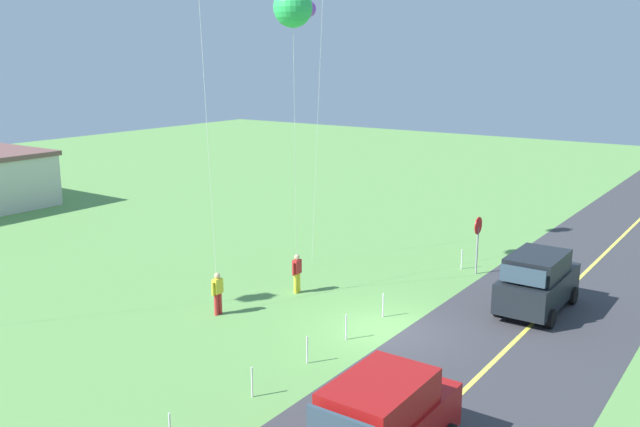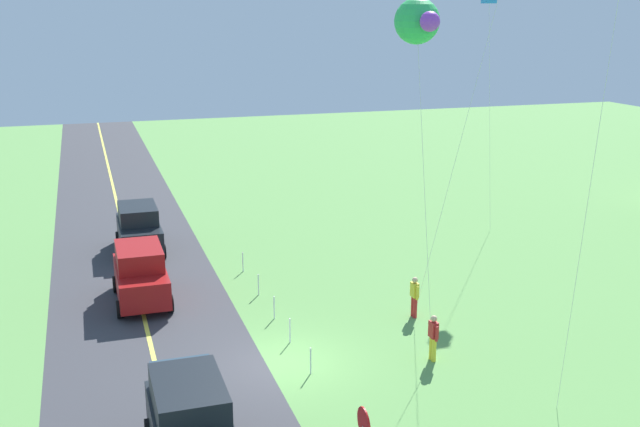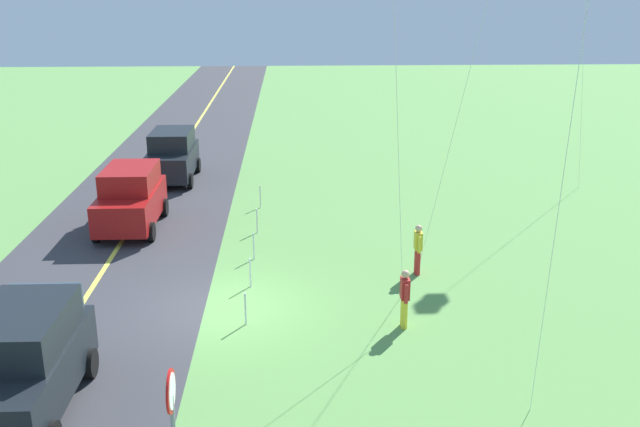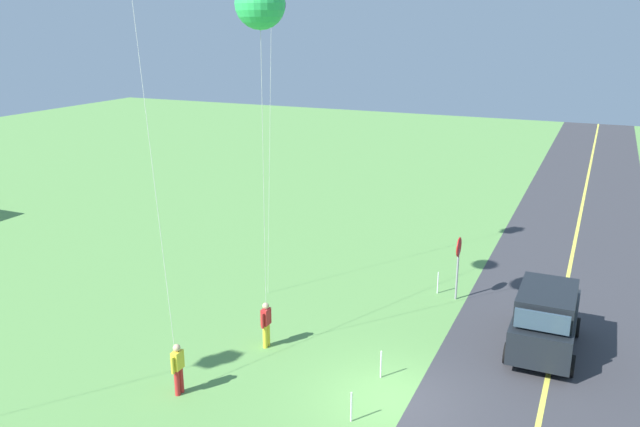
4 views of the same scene
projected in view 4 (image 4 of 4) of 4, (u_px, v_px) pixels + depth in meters
The scene contains 9 objects.
ground_plane at pixel (392, 401), 18.56m from camera, with size 120.00×120.00×0.10m, color #60994C.
car_suv_foreground at pixel (546, 318), 21.04m from camera, with size 4.40×2.12×2.24m.
stop_sign at pixel (458, 256), 24.80m from camera, with size 0.76×0.08×2.56m.
person_adult_near at pixel (178, 367), 18.61m from camera, with size 0.58×0.22×1.60m.
person_adult_companion at pixel (266, 323), 21.35m from camera, with size 0.58×0.22×1.60m.
kite_blue_mid at pixel (261, 4), 17.56m from camera, with size 1.90×1.40×11.67m.
fence_post_3 at pixel (351, 407), 17.40m from camera, with size 0.05×0.05×0.90m, color silver.
fence_post_4 at pixel (381, 364), 19.57m from camera, with size 0.05×0.05×0.90m, color silver.
fence_post_5 at pixel (438, 283), 25.74m from camera, with size 0.05×0.05×0.90m, color silver.
Camera 4 is at (-15.68, -4.73, 10.45)m, focal length 35.98 mm.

